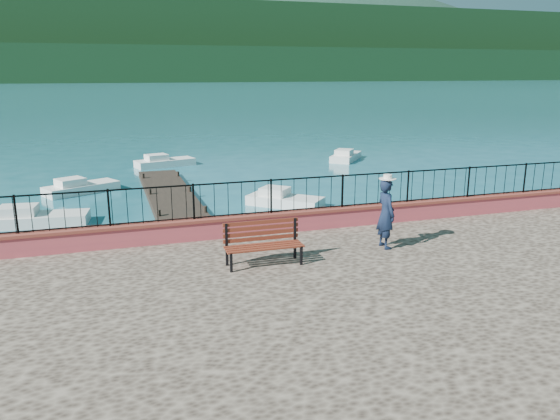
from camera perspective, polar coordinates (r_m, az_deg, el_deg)
ground at (r=13.01m, az=5.28°, el=-11.78°), size 2000.00×2000.00×0.00m
parapet at (r=15.72m, az=0.12°, el=-1.24°), size 28.00×0.46×0.58m
railing at (r=15.54m, az=0.12°, el=1.48°), size 27.00×0.05×0.95m
dock at (r=23.53m, az=-10.84°, el=0.40°), size 2.00×16.00×0.30m
far_forest at (r=310.75m, az=-17.62°, el=14.30°), size 900.00×60.00×18.00m
foothills at (r=371.09m, az=-17.91°, el=16.20°), size 900.00×120.00×44.00m
companion_hill at (r=613.37m, az=3.68°, el=13.78°), size 448.00×384.00×180.00m
park_bench at (r=13.06m, az=-1.72°, el=-4.44°), size 1.88×0.64×1.04m
person at (r=14.41m, az=11.00°, el=-0.39°), size 0.45×0.67×1.83m
hat at (r=14.20m, az=11.19°, el=3.42°), size 0.44×0.44×0.12m
boat_0 at (r=22.72m, az=-24.25°, el=-0.47°), size 3.99×1.78×0.80m
boat_1 at (r=23.69m, az=0.54°, el=1.38°), size 3.27×3.16×0.80m
boat_3 at (r=27.97m, az=-20.06°, el=2.51°), size 3.64×2.73×0.80m
boat_4 at (r=34.45m, az=-11.93°, el=5.16°), size 3.78×2.18×0.80m
boat_5 at (r=36.28m, az=6.91°, el=5.82°), size 3.13×3.41×0.80m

